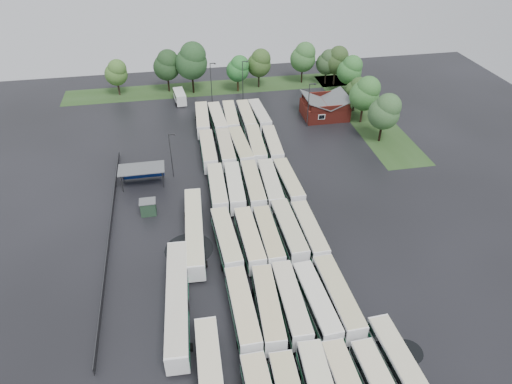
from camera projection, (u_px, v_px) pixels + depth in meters
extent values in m
plane|color=black|center=(258.00, 252.00, 69.08)|extent=(160.00, 160.00, 0.00)
cube|color=maroon|center=(325.00, 110.00, 106.05)|extent=(10.00, 8.00, 3.40)
cube|color=#4C4F51|center=(315.00, 100.00, 104.18)|extent=(5.07, 8.60, 2.19)
cube|color=#4C4F51|center=(336.00, 99.00, 104.93)|extent=(5.07, 8.60, 2.19)
cube|color=maroon|center=(331.00, 108.00, 101.57)|extent=(9.00, 0.20, 1.20)
cube|color=silver|center=(322.00, 117.00, 102.33)|extent=(1.60, 0.12, 1.20)
cylinder|color=#2D2D30|center=(122.00, 184.00, 81.04)|extent=(0.16, 0.16, 3.40)
cylinder|color=#2D2D30|center=(163.00, 180.00, 82.12)|extent=(0.16, 0.16, 3.40)
cylinder|color=#2D2D30|center=(123.00, 174.00, 83.61)|extent=(0.16, 0.16, 3.40)
cylinder|color=#2D2D30|center=(163.00, 170.00, 84.69)|extent=(0.16, 0.16, 3.40)
cube|color=#4C4F51|center=(141.00, 168.00, 81.83)|extent=(8.20, 4.20, 0.15)
cube|color=navy|center=(143.00, 172.00, 84.45)|extent=(7.60, 0.08, 2.60)
cube|color=#1E3725|center=(148.00, 208.00, 76.05)|extent=(2.50, 2.00, 2.50)
cube|color=#4C4F51|center=(147.00, 201.00, 75.29)|extent=(2.70, 2.20, 0.12)
cube|color=#244019|center=(220.00, 87.00, 121.40)|extent=(80.00, 10.00, 0.01)
cube|color=#244019|center=(364.00, 113.00, 108.53)|extent=(10.00, 50.00, 0.01)
cube|color=#2D2D30|center=(110.00, 232.00, 71.83)|extent=(0.10, 50.00, 1.20)
cylinder|color=black|center=(283.00, 384.00, 50.74)|extent=(2.68, 1.01, 1.01)
cylinder|color=black|center=(310.00, 374.00, 51.77)|extent=(2.76, 1.04, 1.04)
cylinder|color=black|center=(336.00, 372.00, 52.01)|extent=(2.67, 1.01, 1.01)
cylinder|color=black|center=(367.00, 371.00, 52.13)|extent=(2.63, 0.99, 0.99)
cube|color=white|center=(242.00, 310.00, 57.50)|extent=(2.82, 12.71, 2.90)
cube|color=black|center=(242.00, 307.00, 57.17)|extent=(2.88, 12.20, 0.93)
cube|color=#237046|center=(243.00, 313.00, 57.87)|extent=(2.87, 12.45, 0.64)
cube|color=beige|center=(242.00, 302.00, 56.63)|extent=(2.71, 12.33, 0.13)
cylinder|color=black|center=(248.00, 344.00, 55.08)|extent=(2.69, 1.01, 1.01)
cylinder|color=black|center=(238.00, 294.00, 61.59)|extent=(2.69, 1.01, 1.01)
cube|color=white|center=(268.00, 308.00, 57.81)|extent=(3.26, 12.65, 2.87)
cube|color=black|center=(268.00, 305.00, 57.47)|extent=(3.29, 12.15, 0.92)
cube|color=#266D48|center=(268.00, 311.00, 58.17)|extent=(3.30, 12.40, 0.63)
cube|color=#CABB8A|center=(268.00, 300.00, 56.95)|extent=(3.13, 12.27, 0.13)
cylinder|color=black|center=(275.00, 341.00, 55.42)|extent=(2.66, 1.00, 1.00)
cylinder|color=black|center=(262.00, 292.00, 61.85)|extent=(2.66, 1.00, 1.00)
cube|color=white|center=(291.00, 303.00, 58.45)|extent=(2.76, 12.54, 2.87)
cube|color=black|center=(291.00, 300.00, 58.12)|extent=(2.82, 12.04, 0.92)
cube|color=#176E3E|center=(291.00, 306.00, 58.82)|extent=(2.81, 12.29, 0.63)
cube|color=beige|center=(291.00, 295.00, 57.60)|extent=(2.65, 12.16, 0.13)
cylinder|color=black|center=(298.00, 336.00, 56.07)|extent=(2.66, 1.00, 1.00)
cylinder|color=black|center=(283.00, 288.00, 62.49)|extent=(2.66, 1.00, 1.00)
cube|color=white|center=(316.00, 302.00, 58.58)|extent=(3.17, 12.41, 2.82)
cube|color=black|center=(316.00, 299.00, 58.25)|extent=(3.21, 11.92, 0.90)
cube|color=#2C7650|center=(316.00, 305.00, 58.94)|extent=(3.21, 12.17, 0.62)
cube|color=silver|center=(317.00, 294.00, 57.74)|extent=(3.05, 12.04, 0.12)
cylinder|color=black|center=(324.00, 334.00, 56.23)|extent=(2.61, 0.98, 0.98)
cylinder|color=black|center=(307.00, 287.00, 62.55)|extent=(2.61, 0.98, 0.98)
cube|color=white|center=(338.00, 297.00, 59.17)|extent=(3.08, 12.99, 2.96)
cube|color=black|center=(338.00, 294.00, 58.83)|extent=(3.13, 12.47, 0.95)
cube|color=#207C4C|center=(337.00, 300.00, 59.55)|extent=(3.13, 12.73, 0.65)
cube|color=#BEB789|center=(339.00, 289.00, 58.29)|extent=(2.96, 12.60, 0.13)
cylinder|color=black|center=(347.00, 330.00, 56.71)|extent=(2.74, 1.03, 1.03)
cylinder|color=black|center=(327.00, 282.00, 63.34)|extent=(2.74, 1.03, 1.03)
cube|color=white|center=(226.00, 240.00, 68.28)|extent=(3.32, 12.93, 2.93)
cube|color=black|center=(226.00, 237.00, 67.94)|extent=(3.36, 12.42, 0.94)
cube|color=#267E51|center=(227.00, 243.00, 68.66)|extent=(3.36, 12.67, 0.65)
cube|color=beige|center=(226.00, 232.00, 67.41)|extent=(3.20, 12.54, 0.13)
cylinder|color=black|center=(230.00, 266.00, 65.84)|extent=(2.72, 1.02, 1.02)
cylinder|color=black|center=(223.00, 230.00, 72.42)|extent=(2.72, 1.02, 1.02)
cube|color=white|center=(249.00, 239.00, 68.57)|extent=(2.88, 12.51, 2.85)
cube|color=black|center=(249.00, 236.00, 68.24)|extent=(2.93, 12.02, 0.91)
cube|color=#186E45|center=(249.00, 242.00, 68.93)|extent=(2.93, 12.27, 0.63)
cube|color=beige|center=(249.00, 232.00, 67.71)|extent=(2.77, 12.14, 0.12)
cylinder|color=black|center=(254.00, 264.00, 66.19)|extent=(2.65, 1.00, 1.00)
cylinder|color=black|center=(245.00, 230.00, 72.59)|extent=(2.65, 1.00, 1.00)
cube|color=white|center=(268.00, 237.00, 68.97)|extent=(2.57, 12.26, 2.81)
cube|color=black|center=(269.00, 234.00, 68.64)|extent=(2.63, 11.77, 0.90)
cube|color=#277753|center=(268.00, 240.00, 69.32)|extent=(2.62, 12.02, 0.62)
cube|color=tan|center=(269.00, 230.00, 68.13)|extent=(2.47, 11.89, 0.12)
cylinder|color=black|center=(274.00, 262.00, 66.63)|extent=(2.60, 0.98, 0.98)
cylinder|color=black|center=(263.00, 228.00, 72.93)|extent=(2.60, 0.98, 0.98)
cube|color=white|center=(289.00, 231.00, 69.93)|extent=(3.01, 13.01, 2.97)
cube|color=black|center=(289.00, 228.00, 69.59)|extent=(3.06, 12.49, 0.95)
cube|color=#20744E|center=(289.00, 235.00, 70.30)|extent=(3.06, 12.75, 0.65)
cube|color=#C0BC97|center=(289.00, 224.00, 69.04)|extent=(2.90, 12.62, 0.13)
cylinder|color=black|center=(295.00, 257.00, 67.46)|extent=(2.75, 1.04, 1.04)
cylinder|color=black|center=(282.00, 222.00, 74.11)|extent=(2.75, 1.04, 1.04)
cube|color=white|center=(309.00, 232.00, 69.98)|extent=(2.79, 12.41, 2.83)
cube|color=black|center=(309.00, 229.00, 69.65)|extent=(2.84, 11.91, 0.91)
cube|color=#1E6E42|center=(309.00, 235.00, 70.34)|extent=(2.83, 12.16, 0.62)
cube|color=beige|center=(310.00, 224.00, 69.13)|extent=(2.68, 12.04, 0.12)
cylinder|color=black|center=(316.00, 256.00, 67.62)|extent=(2.63, 0.99, 0.99)
cylinder|color=black|center=(302.00, 223.00, 73.98)|extent=(2.63, 0.99, 0.99)
cube|color=white|center=(217.00, 189.00, 79.35)|extent=(2.94, 12.61, 2.88)
cube|color=black|center=(217.00, 186.00, 79.02)|extent=(2.99, 12.11, 0.92)
cube|color=#2A7752|center=(218.00, 192.00, 79.72)|extent=(2.99, 12.36, 0.63)
cube|color=beige|center=(217.00, 182.00, 78.49)|extent=(2.83, 12.23, 0.13)
cylinder|color=black|center=(221.00, 209.00, 76.96)|extent=(2.67, 1.00, 1.00)
cylinder|color=black|center=(215.00, 183.00, 83.41)|extent=(2.67, 1.00, 1.00)
cube|color=white|center=(235.00, 187.00, 79.73)|extent=(3.20, 12.65, 2.87)
cube|color=black|center=(235.00, 185.00, 79.40)|extent=(3.24, 12.15, 0.92)
cube|color=#2B6D4F|center=(235.00, 190.00, 80.10)|extent=(3.24, 12.40, 0.63)
cube|color=beige|center=(234.00, 180.00, 78.87)|extent=(3.08, 12.27, 0.13)
cylinder|color=black|center=(238.00, 208.00, 77.34)|extent=(2.67, 1.00, 1.00)
cylinder|color=black|center=(232.00, 182.00, 83.79)|extent=(2.67, 1.00, 1.00)
cube|color=white|center=(253.00, 186.00, 79.98)|extent=(2.99, 12.90, 2.94)
cube|color=black|center=(253.00, 183.00, 79.64)|extent=(3.04, 12.39, 0.94)
cube|color=#28754A|center=(253.00, 189.00, 80.36)|extent=(3.04, 12.65, 0.65)
cube|color=#C6BB8D|center=(253.00, 179.00, 79.10)|extent=(2.87, 12.52, 0.13)
cylinder|color=black|center=(257.00, 207.00, 77.53)|extent=(2.73, 1.03, 1.03)
cylinder|color=black|center=(249.00, 180.00, 84.13)|extent=(2.73, 1.03, 1.03)
cube|color=white|center=(270.00, 185.00, 80.33)|extent=(3.16, 12.94, 2.94)
cube|color=black|center=(270.00, 182.00, 79.99)|extent=(3.20, 12.43, 0.94)
cube|color=#1F7D48|center=(270.00, 188.00, 80.70)|extent=(3.20, 12.68, 0.65)
cube|color=beige|center=(270.00, 178.00, 79.45)|extent=(3.04, 12.55, 0.13)
cylinder|color=black|center=(275.00, 205.00, 77.88)|extent=(2.73, 1.03, 1.03)
cylinder|color=black|center=(266.00, 179.00, 84.48)|extent=(2.73, 1.03, 1.03)
cube|color=white|center=(288.00, 183.00, 80.94)|extent=(2.98, 12.52, 2.85)
cube|color=black|center=(288.00, 180.00, 80.61)|extent=(3.03, 12.03, 0.91)
cube|color=#2D7551|center=(288.00, 186.00, 81.30)|extent=(3.02, 12.27, 0.63)
cube|color=#C5BE90|center=(289.00, 176.00, 80.09)|extent=(2.87, 12.15, 0.12)
cylinder|color=black|center=(293.00, 202.00, 78.57)|extent=(2.64, 1.00, 1.00)
cylinder|color=black|center=(283.00, 177.00, 84.96)|extent=(2.64, 1.00, 1.00)
cube|color=white|center=(208.00, 151.00, 90.11)|extent=(2.80, 12.70, 2.90)
cube|color=black|center=(208.00, 148.00, 89.77)|extent=(2.85, 12.19, 0.93)
cube|color=#1A7A4F|center=(208.00, 154.00, 90.48)|extent=(2.85, 12.44, 0.64)
cube|color=beige|center=(208.00, 144.00, 89.24)|extent=(2.69, 12.31, 0.13)
cylinder|color=black|center=(211.00, 168.00, 87.69)|extent=(2.69, 1.01, 1.01)
cylinder|color=black|center=(207.00, 147.00, 94.20)|extent=(2.69, 1.01, 1.01)
cube|color=white|center=(226.00, 149.00, 90.58)|extent=(2.82, 12.69, 2.90)
cube|color=black|center=(226.00, 147.00, 90.24)|extent=(2.87, 12.19, 0.93)
cube|color=#1A6D46|center=(226.00, 152.00, 90.95)|extent=(2.86, 12.44, 0.64)
cube|color=#BCB08E|center=(225.00, 143.00, 89.71)|extent=(2.70, 12.31, 0.13)
cylinder|color=black|center=(229.00, 166.00, 88.17)|extent=(2.69, 1.01, 1.01)
cylinder|color=black|center=(223.00, 146.00, 94.67)|extent=(2.69, 1.01, 1.01)
cube|color=white|center=(241.00, 148.00, 91.02)|extent=(3.31, 12.98, 2.95)
cube|color=black|center=(240.00, 145.00, 90.68)|extent=(3.35, 12.47, 0.94)
cube|color=#237A4B|center=(241.00, 151.00, 91.40)|extent=(3.35, 12.73, 0.65)
cube|color=#BBB383|center=(240.00, 141.00, 90.14)|extent=(3.18, 12.59, 0.13)
cylinder|color=black|center=(244.00, 165.00, 88.57)|extent=(2.73, 1.03, 1.03)
cylinder|color=black|center=(238.00, 144.00, 95.18)|extent=(2.73, 1.03, 1.03)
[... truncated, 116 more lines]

